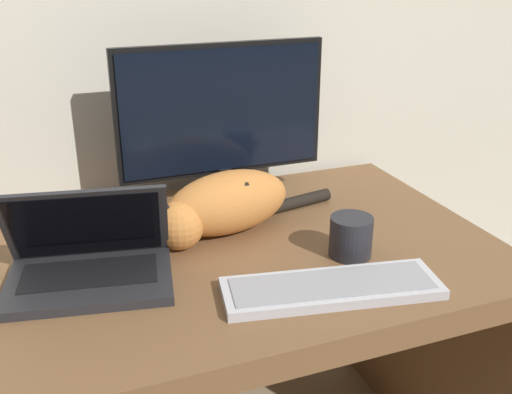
# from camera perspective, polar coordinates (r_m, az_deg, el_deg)

# --- Properties ---
(desk) EXTENTS (1.33, 0.79, 0.72)m
(desk) POSITION_cam_1_polar(r_m,az_deg,el_deg) (1.43, -4.84, -10.92)
(desk) COLOR brown
(desk) RESTS_ON ground_plane
(monitor) EXTENTS (0.54, 0.23, 0.42)m
(monitor) POSITION_cam_1_polar(r_m,az_deg,el_deg) (1.53, -3.22, 6.68)
(monitor) COLOR black
(monitor) RESTS_ON desk
(laptop) EXTENTS (0.36, 0.27, 0.21)m
(laptop) POSITION_cam_1_polar(r_m,az_deg,el_deg) (1.26, -15.63, -6.06)
(laptop) COLOR #232326
(laptop) RESTS_ON desk
(external_keyboard) EXTENTS (0.45, 0.21, 0.02)m
(external_keyboard) POSITION_cam_1_polar(r_m,az_deg,el_deg) (1.20, 7.22, -8.59)
(external_keyboard) COLOR #BCBCC1
(external_keyboard) RESTS_ON desk
(cat) EXTENTS (0.50, 0.21, 0.15)m
(cat) POSITION_cam_1_polar(r_m,az_deg,el_deg) (1.41, -3.12, -0.64)
(cat) COLOR #C67A38
(cat) RESTS_ON desk
(coffee_mug) EXTENTS (0.09, 0.09, 0.09)m
(coffee_mug) POSITION_cam_1_polar(r_m,az_deg,el_deg) (1.33, 9.02, -3.74)
(coffee_mug) COLOR #232328
(coffee_mug) RESTS_ON desk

